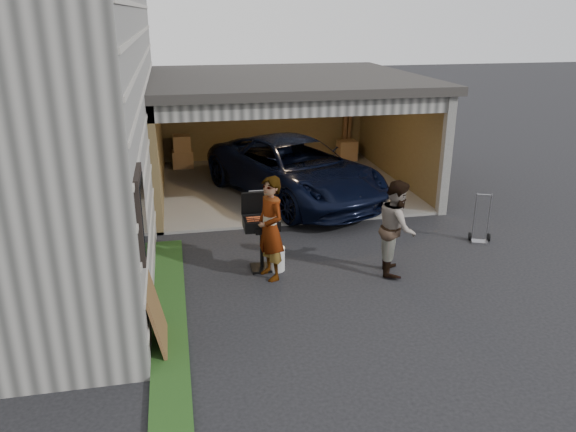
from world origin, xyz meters
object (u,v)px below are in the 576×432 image
object	(u,v)px
woman	(270,228)
propane_tank	(277,259)
man	(397,227)
plywood_panel	(156,314)
hand_truck	(480,233)
bbq_grill	(261,226)
minivan	(294,172)

from	to	relation	value
woman	propane_tank	bearing A→B (deg)	130.38
man	plywood_panel	world-z (taller)	man
propane_tank	hand_truck	bearing A→B (deg)	6.62
woman	bbq_grill	size ratio (longest dim) A/B	1.31
minivan	hand_truck	xyz separation A→B (m)	(3.12, -3.34, -0.54)
minivan	propane_tank	bearing A→B (deg)	-128.48
man	hand_truck	world-z (taller)	man
propane_tank	plywood_panel	world-z (taller)	plywood_panel
minivan	bbq_grill	xyz separation A→B (m)	(-1.40, -3.71, 0.09)
woman	hand_truck	bearing A→B (deg)	80.54
minivan	man	size ratio (longest dim) A/B	3.12
propane_tank	bbq_grill	bearing A→B (deg)	153.84
minivan	propane_tank	world-z (taller)	minivan
minivan	man	distance (m)	4.39
propane_tank	hand_truck	distance (m)	4.30
plywood_panel	hand_truck	size ratio (longest dim) A/B	1.02
minivan	bbq_grill	size ratio (longest dim) A/B	3.79
propane_tank	hand_truck	xyz separation A→B (m)	(4.27, 0.50, -0.03)
man	minivan	bearing A→B (deg)	28.78
minivan	woman	xyz separation A→B (m)	(-1.30, -4.09, 0.18)
woman	man	xyz separation A→B (m)	(2.21, -0.21, -0.07)
bbq_grill	propane_tank	world-z (taller)	bbq_grill
woman	bbq_grill	world-z (taller)	woman
plywood_panel	hand_truck	xyz separation A→B (m)	(6.33, 2.58, -0.31)
bbq_grill	hand_truck	xyz separation A→B (m)	(4.53, 0.37, -0.64)
plywood_panel	hand_truck	world-z (taller)	plywood_panel
man	bbq_grill	size ratio (longest dim) A/B	1.21
minivan	hand_truck	distance (m)	4.60
propane_tank	plywood_panel	bearing A→B (deg)	-134.52
woman	bbq_grill	xyz separation A→B (m)	(-0.10, 0.38, -0.09)
minivan	plywood_panel	distance (m)	6.73
bbq_grill	minivan	bearing A→B (deg)	69.26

